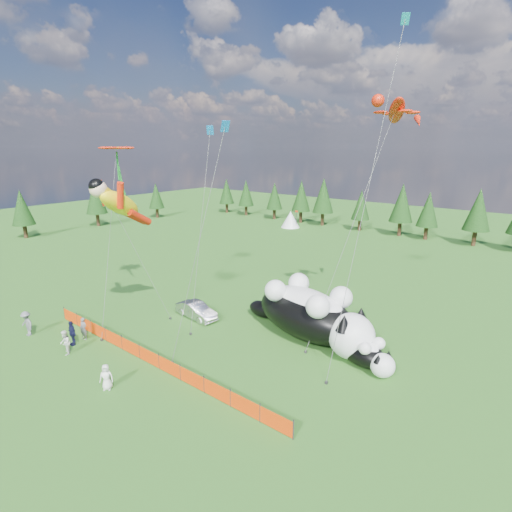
% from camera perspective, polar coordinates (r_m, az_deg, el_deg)
% --- Properties ---
extents(ground, '(160.00, 160.00, 0.00)m').
position_cam_1_polar(ground, '(29.00, -10.10, -12.58)').
color(ground, '#0D370A').
rests_on(ground, ground).
extents(safety_fence, '(22.06, 0.06, 1.10)m').
position_cam_1_polar(safety_fence, '(27.15, -15.02, -13.74)').
color(safety_fence, '#262626').
rests_on(safety_fence, ground).
extents(tree_line, '(90.00, 4.00, 8.00)m').
position_cam_1_polar(tree_line, '(65.33, 20.83, 6.03)').
color(tree_line, black).
rests_on(tree_line, ground).
extents(festival_tents, '(50.00, 3.20, 2.80)m').
position_cam_1_polar(festival_tents, '(58.50, 29.26, 1.47)').
color(festival_tents, white).
rests_on(festival_tents, ground).
extents(cat_large, '(11.40, 5.47, 4.14)m').
position_cam_1_polar(cat_large, '(29.02, 7.87, -8.14)').
color(cat_large, black).
rests_on(cat_large, ground).
extents(cat_small, '(5.41, 3.29, 2.02)m').
position_cam_1_polar(cat_small, '(26.92, 14.89, -12.89)').
color(cat_small, black).
rests_on(cat_small, ground).
extents(car, '(4.04, 1.70, 1.30)m').
position_cam_1_polar(car, '(32.97, -8.50, -7.70)').
color(car, '#ACACB1').
rests_on(car, ground).
extents(spectator_a, '(0.68, 0.52, 1.66)m').
position_cam_1_polar(spectator_a, '(31.68, -23.43, -9.50)').
color(spectator_a, slate).
rests_on(spectator_a, ground).
extents(spectator_b, '(0.96, 0.87, 1.70)m').
position_cam_1_polar(spectator_b, '(30.04, -25.64, -11.11)').
color(spectator_b, silver).
rests_on(spectator_b, ground).
extents(spectator_c, '(1.09, 0.62, 1.79)m').
position_cam_1_polar(spectator_c, '(31.15, -24.81, -9.95)').
color(spectator_c, '#131535').
rests_on(spectator_c, ground).
extents(spectator_d, '(1.26, 0.72, 1.89)m').
position_cam_1_polar(spectator_d, '(34.08, -29.93, -8.37)').
color(spectator_d, slate).
rests_on(spectator_d, ground).
extents(spectator_e, '(0.89, 0.88, 1.56)m').
position_cam_1_polar(spectator_e, '(25.26, -20.61, -15.88)').
color(spectator_e, silver).
rests_on(spectator_e, ground).
extents(superhero_kite, '(5.69, 5.94, 11.86)m').
position_cam_1_polar(superhero_kite, '(30.67, -18.88, 7.10)').
color(superhero_kite, yellow).
rests_on(superhero_kite, ground).
extents(gecko_kite, '(4.72, 10.01, 17.51)m').
position_cam_1_polar(gecko_kite, '(29.86, 19.44, 18.95)').
color(gecko_kite, red).
rests_on(gecko_kite, ground).
extents(flower_kite, '(5.85, 6.96, 14.76)m').
position_cam_1_polar(flower_kite, '(34.36, -19.32, 14.08)').
color(flower_kite, red).
rests_on(flower_kite, ground).
extents(diamond_kite_a, '(1.32, 3.89, 15.35)m').
position_cam_1_polar(diamond_kite_a, '(30.16, -6.76, 15.66)').
color(diamond_kite_a, '#0C6BBE').
rests_on(diamond_kite_a, ground).
extents(diamond_kite_b, '(0.89, 8.89, 22.56)m').
position_cam_1_polar(diamond_kite_b, '(28.92, 19.79, 26.32)').
color(diamond_kite_b, '#0B848B').
rests_on(diamond_kite_b, ground).
extents(diamond_kite_c, '(2.71, 3.38, 15.31)m').
position_cam_1_polar(diamond_kite_c, '(23.57, -5.01, 15.57)').
color(diamond_kite_c, '#0C6BBE').
rests_on(diamond_kite_c, ground).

